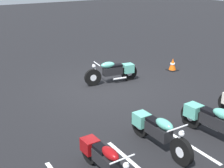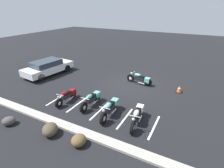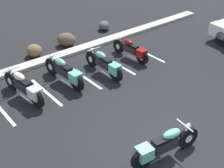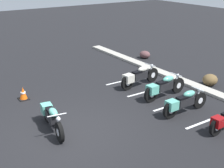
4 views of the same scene
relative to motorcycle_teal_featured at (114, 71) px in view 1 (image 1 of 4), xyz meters
The scene contains 8 objects.
ground 0.76m from the motorcycle_teal_featured, 28.08° to the left, with size 60.00×60.00×0.00m, color black.
motorcycle_teal_featured is the anchor object (origin of this frame).
parked_bike_1 4.76m from the motorcycle_teal_featured, 89.15° to the left, with size 0.62×2.21×0.87m.
parked_bike_2 4.65m from the motorcycle_teal_featured, 70.40° to the left, with size 0.59×2.11×0.83m.
parked_bike_3 5.69m from the motorcycle_teal_featured, 55.78° to the left, with size 0.56×1.98×0.78m.
traffic_cone 2.91m from the motorcycle_teal_featured, behind, with size 0.40×0.40×0.52m.
stall_line_2 4.78m from the motorcycle_teal_featured, 80.05° to the left, with size 0.10×2.10×0.00m, color white.
stall_line_3 5.30m from the motorcycle_teal_featured, 62.57° to the left, with size 0.10×2.10×0.00m, color white.
Camera 1 is at (5.36, 9.09, 4.03)m, focal length 50.00 mm.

